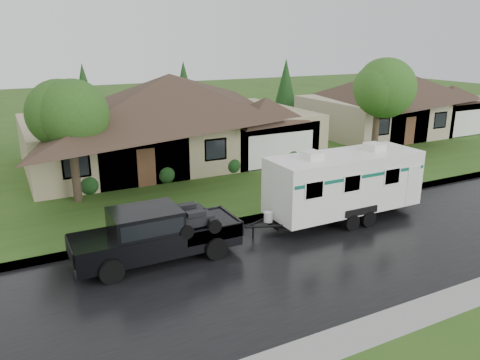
# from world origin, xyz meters

# --- Properties ---
(ground) EXTENTS (140.00, 140.00, 0.00)m
(ground) POSITION_xyz_m (0.00, 0.00, 0.00)
(ground) COLOR #2D4F18
(ground) RESTS_ON ground
(road) EXTENTS (140.00, 8.00, 0.01)m
(road) POSITION_xyz_m (0.00, -2.00, 0.01)
(road) COLOR black
(road) RESTS_ON ground
(curb) EXTENTS (140.00, 0.50, 0.15)m
(curb) POSITION_xyz_m (0.00, 2.25, 0.07)
(curb) COLOR gray
(curb) RESTS_ON ground
(lawn) EXTENTS (140.00, 26.00, 0.15)m
(lawn) POSITION_xyz_m (0.00, 15.00, 0.07)
(lawn) COLOR #2D4F18
(lawn) RESTS_ON ground
(house_main) EXTENTS (19.44, 10.80, 6.90)m
(house_main) POSITION_xyz_m (2.29, 13.84, 3.59)
(house_main) COLOR tan
(house_main) RESTS_ON lawn
(house_neighbor) EXTENTS (15.12, 9.72, 6.45)m
(house_neighbor) POSITION_xyz_m (22.27, 14.34, 3.32)
(house_neighbor) COLOR tan
(house_neighbor) RESTS_ON lawn
(tree_left_green) EXTENTS (3.67, 3.67, 6.07)m
(tree_left_green) POSITION_xyz_m (-5.01, 8.26, 4.36)
(tree_left_green) COLOR #382B1E
(tree_left_green) RESTS_ON lawn
(tree_right_green) EXTENTS (4.00, 4.00, 6.62)m
(tree_right_green) POSITION_xyz_m (14.19, 8.08, 4.74)
(tree_right_green) COLOR #382B1E
(tree_right_green) RESTS_ON lawn
(shrub_row) EXTENTS (13.60, 1.00, 1.00)m
(shrub_row) POSITION_xyz_m (2.00, 9.30, 0.65)
(shrub_row) COLOR #143814
(shrub_row) RESTS_ON lawn
(pickup_truck) EXTENTS (6.10, 2.32, 2.03)m
(pickup_truck) POSITION_xyz_m (-3.50, 0.51, 1.09)
(pickup_truck) COLOR black
(pickup_truck) RESTS_ON ground
(travel_trailer) EXTENTS (7.52, 2.64, 3.38)m
(travel_trailer) POSITION_xyz_m (5.31, 0.51, 1.79)
(travel_trailer) COLOR white
(travel_trailer) RESTS_ON ground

